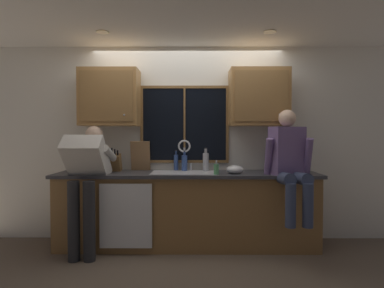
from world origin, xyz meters
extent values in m
cube|color=silver|center=(0.00, 0.06, 1.27)|extent=(5.54, 0.12, 2.55)
cylinder|color=#FFEAB2|center=(-0.94, -0.60, 2.54)|extent=(0.14, 0.14, 0.01)
cylinder|color=#FFEAB2|center=(0.94, -0.60, 2.54)|extent=(0.14, 0.14, 0.01)
cube|color=black|center=(-0.04, -0.01, 1.52)|extent=(1.10, 0.02, 0.95)
cube|color=brown|center=(-0.04, -0.02, 2.02)|extent=(1.17, 0.02, 0.04)
cube|color=brown|center=(-0.04, -0.02, 1.03)|extent=(1.17, 0.02, 0.04)
cube|color=brown|center=(-0.60, -0.02, 1.52)|extent=(0.03, 0.02, 0.95)
cube|color=brown|center=(0.53, -0.02, 1.52)|extent=(0.03, 0.02, 0.95)
cube|color=brown|center=(-0.04, -0.02, 1.52)|extent=(0.02, 0.02, 0.95)
cube|color=olive|center=(0.00, -0.29, 0.44)|extent=(3.14, 0.58, 0.88)
cube|color=#38383D|center=(0.00, -0.31, 0.90)|extent=(3.20, 0.62, 0.04)
cube|color=white|center=(-0.69, -0.61, 0.46)|extent=(0.60, 0.02, 0.74)
cube|color=#9E703D|center=(-0.98, -0.17, 1.86)|extent=(0.74, 0.33, 0.72)
cube|color=olive|center=(-0.98, -0.34, 1.86)|extent=(0.66, 0.01, 0.62)
sphere|color=#B2B2B7|center=(-0.76, -0.34, 1.63)|extent=(0.02, 0.02, 0.02)
cube|color=#9E703D|center=(0.91, -0.17, 1.86)|extent=(0.74, 0.33, 0.72)
cube|color=olive|center=(0.91, -0.34, 1.86)|extent=(0.66, 0.01, 0.62)
sphere|color=#B2B2B7|center=(1.13, -0.34, 1.63)|extent=(0.02, 0.02, 0.02)
cube|color=#B7B7BC|center=(-0.04, -0.30, 0.91)|extent=(0.80, 0.46, 0.02)
cube|color=#9C9CA0|center=(-0.24, -0.30, 0.81)|extent=(0.36, 0.42, 0.20)
cube|color=#9C9CA0|center=(0.16, -0.30, 0.81)|extent=(0.36, 0.42, 0.20)
cube|color=#B7B7BC|center=(-0.04, -0.30, 0.81)|extent=(0.04, 0.42, 0.20)
cylinder|color=silver|center=(-0.04, -0.08, 1.07)|extent=(0.03, 0.03, 0.30)
torus|color=silver|center=(-0.04, -0.14, 1.24)|extent=(0.16, 0.02, 0.16)
cylinder|color=silver|center=(0.04, -0.08, 0.97)|extent=(0.03, 0.03, 0.09)
cylinder|color=#262628|center=(-1.23, -0.76, 0.44)|extent=(0.13, 0.13, 0.88)
cylinder|color=#262628|center=(-1.06, -0.76, 0.44)|extent=(0.13, 0.13, 0.88)
cube|color=beige|center=(-1.14, -0.57, 1.10)|extent=(0.44, 0.55, 0.58)
sphere|color=beige|center=(-1.14, -0.31, 1.39)|extent=(0.21, 0.21, 0.21)
cylinder|color=beige|center=(-1.36, -0.39, 1.15)|extent=(0.09, 0.52, 0.26)
cylinder|color=beige|center=(-0.92, -0.39, 1.15)|extent=(0.09, 0.52, 0.26)
cylinder|color=#384260|center=(1.10, -0.69, 0.90)|extent=(0.14, 0.43, 0.16)
cylinder|color=#384260|center=(1.28, -0.69, 0.90)|extent=(0.14, 0.43, 0.16)
cylinder|color=#384260|center=(1.10, -0.91, 0.65)|extent=(0.11, 0.11, 0.46)
cylinder|color=#384260|center=(1.28, -0.91, 0.65)|extent=(0.11, 0.11, 0.46)
cube|color=slate|center=(1.19, -0.47, 1.20)|extent=(0.45, 0.33, 0.56)
sphere|color=beige|center=(1.19, -0.47, 1.58)|extent=(0.20, 0.20, 0.20)
cylinder|color=slate|center=(0.96, -0.52, 1.12)|extent=(0.08, 0.20, 0.47)
cylinder|color=slate|center=(1.42, -0.52, 1.12)|extent=(0.08, 0.20, 0.47)
cube|color=brown|center=(-0.91, -0.18, 1.02)|extent=(0.12, 0.18, 0.25)
cylinder|color=black|center=(-0.94, -0.24, 1.18)|extent=(0.02, 0.05, 0.09)
cylinder|color=black|center=(-0.91, -0.23, 1.17)|extent=(0.02, 0.04, 0.08)
cylinder|color=black|center=(-0.87, -0.23, 1.16)|extent=(0.02, 0.04, 0.06)
cube|color=#997047|center=(-0.61, -0.09, 1.11)|extent=(0.25, 0.10, 0.39)
ellipsoid|color=silver|center=(0.58, -0.41, 0.97)|extent=(0.21, 0.21, 0.10)
cylinder|color=#59A566|center=(0.35, -0.50, 0.98)|extent=(0.06, 0.06, 0.12)
cylinder|color=silver|center=(0.35, -0.50, 1.06)|extent=(0.02, 0.02, 0.04)
cylinder|color=silver|center=(0.35, -0.51, 1.08)|extent=(0.01, 0.04, 0.01)
cylinder|color=#B7B7BC|center=(0.24, -0.14, 1.03)|extent=(0.08, 0.08, 0.23)
cylinder|color=#929296|center=(0.24, -0.14, 1.18)|extent=(0.03, 0.03, 0.06)
cylinder|color=black|center=(0.24, -0.14, 1.21)|extent=(0.04, 0.04, 0.01)
cylinder|color=#334C8C|center=(-0.15, -0.07, 1.02)|extent=(0.06, 0.06, 0.20)
cylinder|color=navy|center=(-0.15, -0.07, 1.15)|extent=(0.03, 0.03, 0.05)
cylinder|color=black|center=(-0.15, -0.07, 1.18)|extent=(0.03, 0.03, 0.01)
cylinder|color=#334C8C|center=(-0.03, -0.14, 1.02)|extent=(0.07, 0.07, 0.20)
cylinder|color=navy|center=(-0.03, -0.14, 1.15)|extent=(0.03, 0.03, 0.05)
cylinder|color=black|center=(-0.03, -0.14, 1.18)|extent=(0.04, 0.04, 0.01)
camera|label=1|loc=(0.09, -4.09, 1.38)|focal=28.75mm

